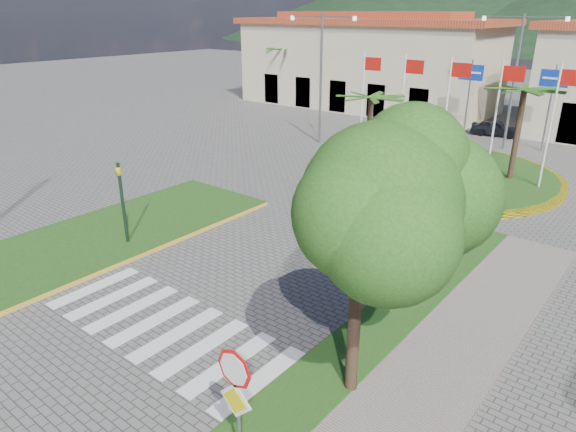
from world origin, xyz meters
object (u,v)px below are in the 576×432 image
Objects in this scene: white_van at (427,111)px; roundabout_island at (435,172)px; car_dark_a at (496,128)px; deciduous_tree at (362,177)px; stop_sign at (236,389)px.

roundabout_island is at bearing -173.32° from white_van.
car_dark_a is at bearing 93.27° from roundabout_island.
car_dark_a is (-6.14, 28.33, -4.62)m from deciduous_tree.
stop_sign is at bearing 179.30° from white_van.
deciduous_tree is (0.60, 3.04, 3.38)m from stop_sign.
car_dark_a is at bearing 102.23° from deciduous_tree.
deciduous_tree is 33.43m from white_van.
roundabout_island is at bearing 107.91° from deciduous_tree.
stop_sign is 0.82× the size of car_dark_a.
white_van is at bearing 58.77° from car_dark_a.
white_van is 6.67m from car_dark_a.
roundabout_island is at bearing 103.73° from stop_sign.
car_dark_a is (6.23, -2.39, -0.11)m from white_van.
white_van is at bearing 111.93° from deciduous_tree.
stop_sign is 0.39× the size of deciduous_tree.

